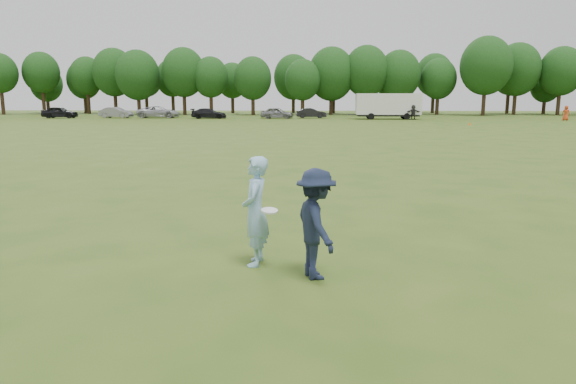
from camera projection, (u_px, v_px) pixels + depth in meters
name	position (u px, v px, depth m)	size (l,w,h in m)	color
ground	(286.00, 280.00, 7.80)	(200.00, 200.00, 0.00)	#324E16
thrower	(255.00, 211.00, 8.40)	(0.66, 0.43, 1.81)	#90BEDF
defender	(316.00, 224.00, 7.79)	(1.10, 0.63, 1.70)	#182035
player_far_c	(566.00, 113.00, 60.63)	(0.87, 0.56, 1.77)	red
player_far_d	(413.00, 112.00, 63.12)	(1.68, 0.53, 1.81)	#282828
car_a	(60.00, 112.00, 67.84)	(1.81, 4.50, 1.53)	black
car_b	(116.00, 113.00, 68.35)	(1.52, 4.35, 1.43)	slate
car_c	(159.00, 112.00, 68.46)	(2.58, 5.60, 1.56)	#A8A8AD
car_d	(209.00, 113.00, 66.46)	(1.84, 4.53, 1.32)	black
car_e	(277.00, 113.00, 66.24)	(1.71, 4.24, 1.44)	slate
car_f	(311.00, 113.00, 67.91)	(1.39, 3.97, 1.31)	black
field_cone	(470.00, 124.00, 51.08)	(0.28, 0.28, 0.30)	#E7550C
disc_in_play	(270.00, 211.00, 8.16)	(0.28, 0.28, 0.08)	white
cargo_trailer	(388.00, 105.00, 64.43)	(9.00, 2.75, 3.20)	white
treeline	(331.00, 75.00, 82.02)	(130.35, 18.39, 11.74)	#332114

